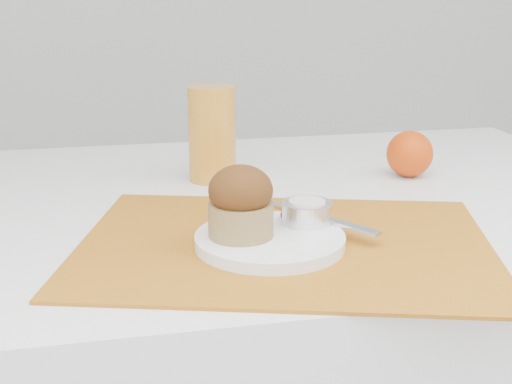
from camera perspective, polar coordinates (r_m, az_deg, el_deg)
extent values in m
cube|color=#AF6718|center=(0.89, 2.32, -4.21)|extent=(0.59, 0.50, 0.00)
cylinder|color=white|center=(0.87, 1.12, -3.90)|extent=(0.22, 0.22, 0.01)
cylinder|color=silver|center=(0.91, 4.10, -1.66)|extent=(0.08, 0.08, 0.03)
cylinder|color=silver|center=(0.90, 4.11, -0.85)|extent=(0.06, 0.06, 0.01)
ellipsoid|color=#57020E|center=(0.91, 2.55, -1.85)|extent=(0.02, 0.02, 0.02)
ellipsoid|color=#54020A|center=(0.92, 2.54, -1.73)|extent=(0.02, 0.02, 0.02)
cube|color=#B3B6BC|center=(0.92, 5.15, -2.06)|extent=(0.11, 0.16, 0.00)
sphere|color=#D34307|center=(1.21, 12.19, 3.00)|extent=(0.08, 0.08, 0.08)
cylinder|color=orange|center=(1.15, -3.54, 4.67)|extent=(0.08, 0.08, 0.15)
cylinder|color=#9E814C|center=(0.86, -1.23, -2.20)|extent=(0.10, 0.10, 0.04)
ellipsoid|color=#321909|center=(0.85, -1.24, 0.13)|extent=(0.08, 0.08, 0.06)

